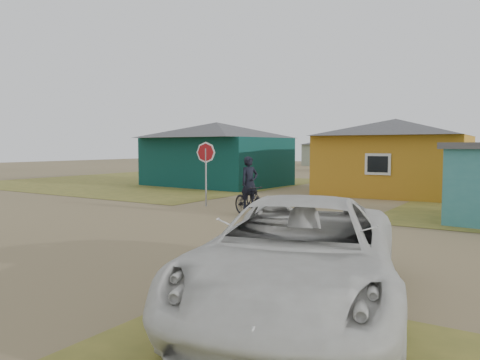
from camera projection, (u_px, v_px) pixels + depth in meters
ground at (186, 229)px, 13.97m from camera, size 120.00×120.00×0.00m
grass_nw at (148, 182)px, 32.42m from camera, size 20.00×18.00×0.00m
house_teal at (217, 153)px, 29.73m from camera, size 8.93×7.08×4.00m
house_yellow at (395, 155)px, 24.23m from camera, size 7.72×6.76×3.90m
house_pale_west at (359, 153)px, 45.61m from camera, size 7.04×6.15×3.60m
house_pale_north at (329, 152)px, 60.00m from camera, size 6.28×5.81×3.40m
stop_sign at (206, 159)px, 19.19m from camera, size 0.85×0.27×2.66m
cyclist at (249, 194)px, 16.57m from camera, size 1.93×1.26×2.12m
vehicle at (299, 255)px, 7.04m from camera, size 4.46×6.65×1.69m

